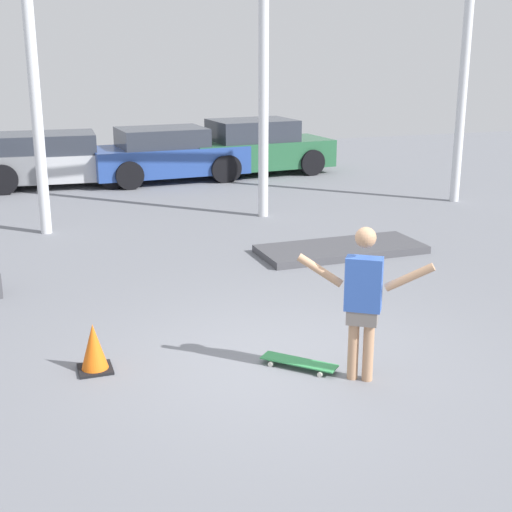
{
  "coord_description": "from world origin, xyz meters",
  "views": [
    {
      "loc": [
        -2.64,
        -6.66,
        3.31
      ],
      "look_at": [
        0.23,
        1.67,
        0.73
      ],
      "focal_mm": 50.0,
      "sensor_mm": 36.0,
      "label": 1
    }
  ],
  "objects_px": {
    "manual_pad": "(341,249)",
    "skateboarder": "(363,296)",
    "skateboard": "(299,362)",
    "parked_car_blue": "(167,155)",
    "traffic_cone": "(94,348)",
    "parked_car_silver": "(51,160)",
    "parked_car_green": "(256,148)"
  },
  "relations": [
    {
      "from": "skateboarder",
      "to": "parked_car_green",
      "type": "relative_size",
      "value": 0.4
    },
    {
      "from": "parked_car_blue",
      "to": "parked_car_green",
      "type": "height_order",
      "value": "parked_car_green"
    },
    {
      "from": "parked_car_silver",
      "to": "manual_pad",
      "type": "bearing_deg",
      "value": -59.04
    },
    {
      "from": "manual_pad",
      "to": "parked_car_silver",
      "type": "relative_size",
      "value": 0.62
    },
    {
      "from": "skateboard",
      "to": "parked_car_silver",
      "type": "relative_size",
      "value": 0.17
    },
    {
      "from": "manual_pad",
      "to": "traffic_cone",
      "type": "relative_size",
      "value": 5.24
    },
    {
      "from": "skateboard",
      "to": "parked_car_silver",
      "type": "height_order",
      "value": "parked_car_silver"
    },
    {
      "from": "skateboard",
      "to": "parked_car_blue",
      "type": "xyz_separation_m",
      "value": [
        1.07,
        11.56,
        0.6
      ]
    },
    {
      "from": "skateboard",
      "to": "parked_car_silver",
      "type": "xyz_separation_m",
      "value": [
        -1.79,
        11.79,
        0.57
      ]
    },
    {
      "from": "skateboard",
      "to": "parked_car_blue",
      "type": "relative_size",
      "value": 0.19
    },
    {
      "from": "parked_car_green",
      "to": "parked_car_blue",
      "type": "bearing_deg",
      "value": -179.35
    },
    {
      "from": "manual_pad",
      "to": "parked_car_silver",
      "type": "bearing_deg",
      "value": 117.91
    },
    {
      "from": "parked_car_green",
      "to": "traffic_cone",
      "type": "distance_m",
      "value": 12.53
    },
    {
      "from": "skateboard",
      "to": "traffic_cone",
      "type": "xyz_separation_m",
      "value": [
        -2.08,
        0.65,
        0.19
      ]
    },
    {
      "from": "traffic_cone",
      "to": "skateboard",
      "type": "bearing_deg",
      "value": -17.31
    },
    {
      "from": "skateboard",
      "to": "manual_pad",
      "type": "bearing_deg",
      "value": 104.33
    },
    {
      "from": "parked_car_green",
      "to": "skateboard",
      "type": "bearing_deg",
      "value": -111.81
    },
    {
      "from": "parked_car_green",
      "to": "traffic_cone",
      "type": "height_order",
      "value": "parked_car_green"
    },
    {
      "from": "skateboarder",
      "to": "traffic_cone",
      "type": "relative_size",
      "value": 3.08
    },
    {
      "from": "parked_car_silver",
      "to": "parked_car_green",
      "type": "height_order",
      "value": "parked_car_green"
    },
    {
      "from": "manual_pad",
      "to": "parked_car_blue",
      "type": "distance_m",
      "value": 7.77
    },
    {
      "from": "parked_car_blue",
      "to": "parked_car_green",
      "type": "bearing_deg",
      "value": 2.22
    },
    {
      "from": "skateboarder",
      "to": "parked_car_green",
      "type": "xyz_separation_m",
      "value": [
        3.1,
        12.27,
        -0.21
      ]
    },
    {
      "from": "traffic_cone",
      "to": "manual_pad",
      "type": "bearing_deg",
      "value": 36.28
    },
    {
      "from": "parked_car_green",
      "to": "skateboarder",
      "type": "bearing_deg",
      "value": -109.07
    },
    {
      "from": "manual_pad",
      "to": "parked_car_green",
      "type": "height_order",
      "value": "parked_car_green"
    },
    {
      "from": "skateboarder",
      "to": "parked_car_green",
      "type": "bearing_deg",
      "value": 109.68
    },
    {
      "from": "skateboarder",
      "to": "manual_pad",
      "type": "xyz_separation_m",
      "value": [
        1.88,
        4.38,
        -0.86
      ]
    },
    {
      "from": "parked_car_silver",
      "to": "parked_car_blue",
      "type": "bearing_deg",
      "value": -1.55
    },
    {
      "from": "traffic_cone",
      "to": "skateboarder",
      "type": "bearing_deg",
      "value": -23.23
    },
    {
      "from": "manual_pad",
      "to": "skateboarder",
      "type": "bearing_deg",
      "value": -113.27
    },
    {
      "from": "parked_car_silver",
      "to": "skateboarder",
      "type": "bearing_deg",
      "value": -76.38
    }
  ]
}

